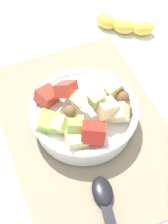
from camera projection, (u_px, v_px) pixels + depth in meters
name	position (u px, v px, depth m)	size (l,w,h in m)	color
ground_plane	(86.00, 128.00, 0.69)	(2.40, 2.40, 0.00)	silver
placemat	(86.00, 127.00, 0.68)	(0.45, 0.31, 0.01)	gray
salad_bowl	(84.00, 114.00, 0.66)	(0.21, 0.21, 0.11)	white
serving_spoon	(109.00, 215.00, 0.57)	(0.21, 0.06, 0.01)	black
banana_whole	(124.00, 25.00, 0.84)	(0.12, 0.13, 0.04)	yellow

